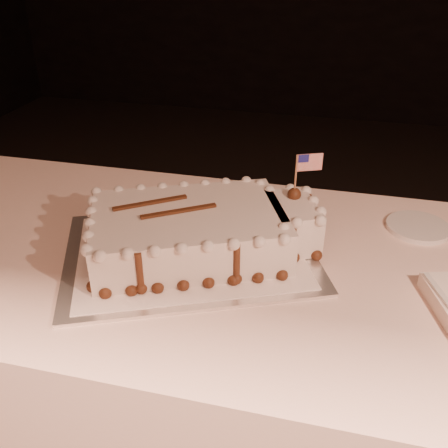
% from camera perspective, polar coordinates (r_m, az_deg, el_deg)
% --- Properties ---
extents(banquet_table, '(2.40, 0.80, 0.75)m').
position_cam_1_polar(banquet_table, '(1.35, 14.11, -18.81)').
color(banquet_table, '#FFD7C5').
rests_on(banquet_table, ground).
extents(cake_board, '(0.67, 0.60, 0.01)m').
position_cam_1_polar(cake_board, '(1.13, -3.94, -3.25)').
color(cake_board, silver).
rests_on(cake_board, banquet_table).
extents(doily, '(0.60, 0.54, 0.00)m').
position_cam_1_polar(doily, '(1.13, -3.95, -3.03)').
color(doily, white).
rests_on(doily, cake_board).
extents(sheet_cake, '(0.54, 0.42, 0.21)m').
position_cam_1_polar(sheet_cake, '(1.11, -2.54, -0.71)').
color(sheet_cake, silver).
rests_on(sheet_cake, doily).
extents(side_plate, '(0.15, 0.15, 0.01)m').
position_cam_1_polar(side_plate, '(1.31, 21.28, -0.33)').
color(side_plate, silver).
rests_on(side_plate, banquet_table).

